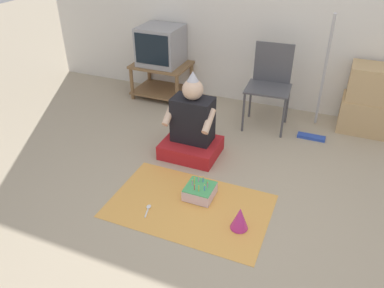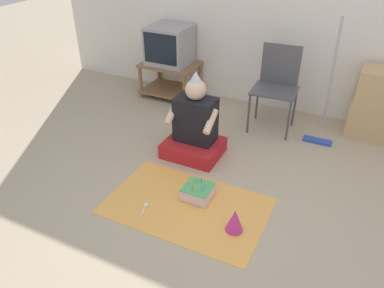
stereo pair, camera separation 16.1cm
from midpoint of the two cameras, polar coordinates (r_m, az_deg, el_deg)
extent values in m
plane|color=tan|center=(2.91, 5.10, -11.47)|extent=(16.00, 16.00, 0.00)
cube|color=olive|center=(4.69, -5.69, 11.91)|extent=(0.68, 0.51, 0.03)
cube|color=olive|center=(4.81, -5.48, 8.16)|extent=(0.68, 0.51, 0.02)
cylinder|color=olive|center=(4.73, -10.14, 9.16)|extent=(0.04, 0.04, 0.43)
cylinder|color=olive|center=(4.45, -3.35, 8.14)|extent=(0.04, 0.04, 0.43)
cylinder|color=olive|center=(5.08, -7.51, 10.98)|extent=(0.04, 0.04, 0.43)
cylinder|color=olive|center=(4.82, -1.05, 10.10)|extent=(0.04, 0.04, 0.43)
cube|color=#99999E|center=(4.62, -5.79, 14.72)|extent=(0.48, 0.47, 0.45)
cube|color=black|center=(4.42, -7.27, 14.05)|extent=(0.42, 0.01, 0.35)
cube|color=#4C4C51|center=(3.96, 10.38, 8.28)|extent=(0.47, 0.41, 0.02)
cube|color=#4C4C51|center=(4.06, 11.16, 12.00)|extent=(0.40, 0.04, 0.43)
cylinder|color=#4C4C51|center=(3.93, 6.68, 4.82)|extent=(0.02, 0.02, 0.44)
cylinder|color=#4C4C51|center=(3.88, 12.56, 3.83)|extent=(0.02, 0.02, 0.44)
cylinder|color=#4C4C51|center=(4.24, 7.81, 6.82)|extent=(0.02, 0.02, 0.44)
cylinder|color=#4C4C51|center=(4.19, 13.28, 5.92)|extent=(0.02, 0.02, 0.44)
cube|color=tan|center=(4.32, 23.91, 4.09)|extent=(0.51, 0.38, 0.35)
cube|color=tan|center=(4.19, 24.95, 8.37)|extent=(0.47, 0.36, 0.35)
cube|color=#2D4CB2|center=(4.03, 16.63, 1.02)|extent=(0.28, 0.09, 0.03)
cylinder|color=#B7B7BC|center=(3.92, 18.36, 10.02)|extent=(0.03, 0.34, 1.23)
cube|color=red|center=(3.58, -1.45, -0.59)|extent=(0.53, 0.44, 0.14)
cube|color=black|center=(3.48, -1.22, 3.73)|extent=(0.37, 0.23, 0.43)
sphere|color=beige|center=(3.35, -1.28, 8.28)|extent=(0.19, 0.19, 0.19)
cone|color=silver|center=(3.30, -1.30, 10.30)|extent=(0.11, 0.11, 0.09)
cylinder|color=beige|center=(3.44, -4.83, 4.62)|extent=(0.06, 0.23, 0.19)
cylinder|color=beige|center=(3.30, 1.17, 3.47)|extent=(0.06, 0.23, 0.19)
cube|color=#EFA84C|center=(3.01, -1.95, -9.41)|extent=(1.26, 0.80, 0.01)
cube|color=silver|center=(3.07, -0.31, -7.29)|extent=(0.23, 0.23, 0.09)
cube|color=#4CB266|center=(3.04, -0.31, -6.56)|extent=(0.22, 0.22, 0.01)
cylinder|color=#E58CCC|center=(3.01, 0.85, -6.39)|extent=(0.01, 0.01, 0.06)
sphere|color=#FFCC4C|center=(2.99, 0.85, -5.89)|extent=(0.01, 0.01, 0.01)
cylinder|color=#66C666|center=(3.05, 0.77, -5.91)|extent=(0.01, 0.01, 0.06)
sphere|color=#FFCC4C|center=(3.03, 0.77, -5.40)|extent=(0.01, 0.01, 0.01)
cylinder|color=#4C7FE5|center=(3.07, 0.18, -5.56)|extent=(0.01, 0.01, 0.06)
sphere|color=#FFCC4C|center=(3.05, 0.19, -5.05)|extent=(0.01, 0.01, 0.01)
cylinder|color=#E58CCC|center=(3.07, -0.49, -5.50)|extent=(0.01, 0.01, 0.06)
sphere|color=#FFCC4C|center=(3.05, -0.49, -4.99)|extent=(0.01, 0.01, 0.01)
cylinder|color=yellow|center=(3.06, -1.15, -5.70)|extent=(0.01, 0.01, 0.06)
sphere|color=#FFCC4C|center=(3.04, -1.15, -5.19)|extent=(0.01, 0.01, 0.01)
cylinder|color=#E58CCC|center=(3.04, -1.49, -6.07)|extent=(0.01, 0.01, 0.06)
sphere|color=#FFCC4C|center=(3.02, -1.50, -5.56)|extent=(0.01, 0.01, 0.01)
cylinder|color=#EA4C4C|center=(2.99, -1.18, -6.73)|extent=(0.01, 0.01, 0.06)
sphere|color=#FFCC4C|center=(2.97, -1.18, -6.22)|extent=(0.01, 0.01, 0.01)
cylinder|color=yellow|center=(2.98, -0.51, -6.94)|extent=(0.01, 0.01, 0.06)
sphere|color=#FFCC4C|center=(2.96, -0.52, -6.43)|extent=(0.01, 0.01, 0.01)
cylinder|color=#4C7FE5|center=(2.98, 0.37, -6.82)|extent=(0.01, 0.01, 0.06)
sphere|color=#FFCC4C|center=(2.96, 0.37, -6.31)|extent=(0.01, 0.01, 0.01)
cone|color=#CC338C|center=(2.78, 5.61, -11.21)|extent=(0.13, 0.13, 0.18)
ellipsoid|color=white|center=(3.02, -8.15, -9.45)|extent=(0.04, 0.05, 0.01)
cube|color=white|center=(2.97, -8.50, -10.37)|extent=(0.04, 0.10, 0.01)
camera|label=1|loc=(0.08, -91.49, -0.92)|focal=35.00mm
camera|label=2|loc=(0.08, 88.51, 0.92)|focal=35.00mm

